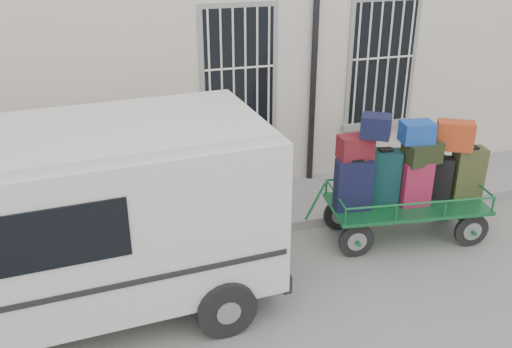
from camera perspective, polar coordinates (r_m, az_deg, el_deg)
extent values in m
plane|color=slate|center=(8.33, 6.53, -10.17)|extent=(80.00, 80.00, 0.00)
cube|color=beige|center=(12.22, -3.04, 16.35)|extent=(24.00, 5.00, 6.00)
cylinder|color=black|center=(10.11, 5.94, 13.42)|extent=(0.11, 0.11, 5.60)
cube|color=black|center=(9.87, -1.73, 9.99)|extent=(1.20, 0.08, 2.20)
cube|color=gray|center=(10.20, -1.62, 3.64)|extent=(1.45, 0.22, 0.12)
cube|color=black|center=(10.85, 12.44, 10.77)|extent=(1.20, 0.08, 2.20)
cube|color=gray|center=(11.16, 11.95, 4.95)|extent=(1.45, 0.22, 0.12)
cube|color=gray|center=(10.06, 1.77, -3.03)|extent=(24.00, 1.70, 0.15)
cylinder|color=black|center=(8.72, 9.99, -6.56)|extent=(0.55, 0.13, 0.55)
cylinder|color=gray|center=(8.72, 9.99, -6.56)|extent=(0.31, 0.13, 0.30)
cylinder|color=black|center=(9.40, 8.39, -4.02)|extent=(0.55, 0.13, 0.55)
cylinder|color=gray|center=(9.40, 8.39, -4.02)|extent=(0.31, 0.13, 0.30)
cylinder|color=black|center=(9.46, 20.72, -5.29)|extent=(0.55, 0.13, 0.55)
cylinder|color=gray|center=(9.46, 20.72, -5.29)|extent=(0.31, 0.13, 0.30)
cylinder|color=black|center=(10.09, 18.50, -3.03)|extent=(0.55, 0.13, 0.55)
cylinder|color=gray|center=(10.09, 18.50, -3.03)|extent=(0.31, 0.13, 0.30)
cube|color=#16612F|center=(9.22, 14.78, -2.90)|extent=(2.51, 1.37, 0.05)
cylinder|color=#16612F|center=(8.68, 5.95, -2.76)|extent=(0.32, 0.08, 0.61)
cube|color=black|center=(8.68, 9.69, -1.07)|extent=(0.57, 0.34, 0.79)
cube|color=black|center=(8.52, 9.88, 1.44)|extent=(0.23, 0.16, 0.03)
cube|color=#0C272B|center=(8.98, 12.59, -0.23)|extent=(0.58, 0.46, 0.85)
cube|color=black|center=(8.81, 12.85, 2.40)|extent=(0.22, 0.17, 0.03)
cube|color=maroon|center=(9.04, 15.65, -0.91)|extent=(0.47, 0.29, 0.71)
cube|color=black|center=(8.89, 15.91, 1.25)|extent=(0.20, 0.15, 0.03)
cube|color=black|center=(9.38, 17.78, -0.36)|extent=(0.45, 0.37, 0.67)
cube|color=black|center=(9.24, 18.05, 1.63)|extent=(0.17, 0.14, 0.03)
cube|color=#35381C|center=(9.53, 20.40, 0.13)|extent=(0.51, 0.34, 0.82)
cube|color=black|center=(9.37, 20.78, 2.50)|extent=(0.21, 0.16, 0.03)
cube|color=#571511|center=(8.54, 9.92, 2.68)|extent=(0.52, 0.30, 0.36)
cube|color=black|center=(8.91, 16.27, 2.06)|extent=(0.61, 0.40, 0.33)
cube|color=maroon|center=(9.20, 19.28, 3.66)|extent=(0.62, 0.52, 0.43)
cube|color=black|center=(8.43, 11.92, 4.70)|extent=(0.54, 0.51, 0.33)
cube|color=#1748A0|center=(8.80, 15.79, 4.06)|extent=(0.51, 0.39, 0.31)
cube|color=silver|center=(7.21, -17.99, -4.11)|extent=(4.99, 2.44, 1.98)
cube|color=silver|center=(6.80, -19.10, 3.59)|extent=(4.76, 2.26, 0.11)
cube|color=black|center=(6.16, -23.80, -6.71)|extent=(2.42, 0.22, 0.68)
cube|color=black|center=(7.49, 0.44, 1.06)|extent=(0.16, 1.54, 0.61)
cube|color=black|center=(8.07, 0.33, -7.23)|extent=(0.26, 2.04, 0.24)
cube|color=white|center=(7.95, 0.64, -5.62)|extent=(0.07, 0.46, 0.13)
cylinder|color=black|center=(7.11, -3.05, -13.15)|extent=(0.76, 0.30, 0.75)
cylinder|color=black|center=(8.75, -7.15, -5.47)|extent=(0.76, 0.30, 0.75)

